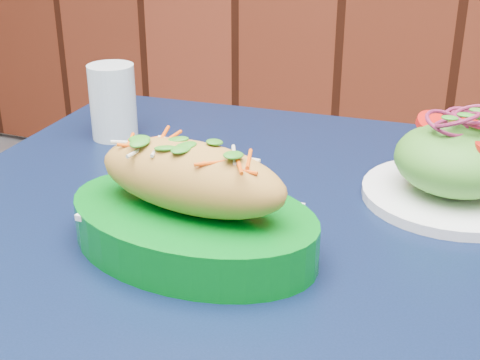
% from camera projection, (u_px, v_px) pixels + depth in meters
% --- Properties ---
extents(cafe_table, '(0.85, 0.85, 0.75)m').
position_uv_depth(cafe_table, '(260.00, 300.00, 0.74)').
color(cafe_table, black).
rests_on(cafe_table, ground).
extents(banh_mi_basket, '(0.28, 0.20, 0.12)m').
position_uv_depth(banh_mi_basket, '(192.00, 208.00, 0.65)').
color(banh_mi_basket, '#006E15').
rests_on(banh_mi_basket, cafe_table).
extents(salad_plate, '(0.21, 0.21, 0.11)m').
position_uv_depth(salad_plate, '(456.00, 166.00, 0.76)').
color(salad_plate, white).
rests_on(salad_plate, cafe_table).
extents(water_glass, '(0.07, 0.07, 0.11)m').
position_uv_depth(water_glass, '(113.00, 102.00, 0.94)').
color(water_glass, silver).
rests_on(water_glass, cafe_table).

